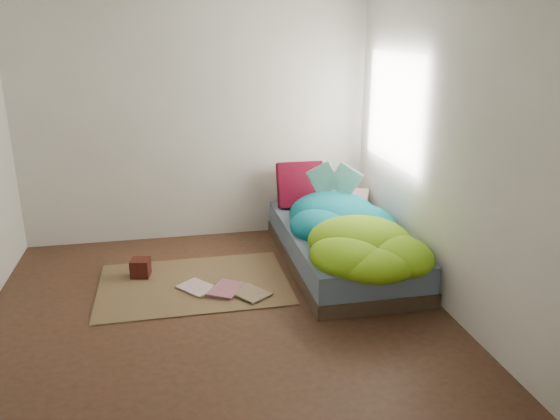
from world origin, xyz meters
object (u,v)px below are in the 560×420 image
(bed, at_px, (341,247))
(floor_book_a, at_px, (187,293))
(wooden_box, at_px, (141,268))
(pillow_magenta, at_px, (300,185))
(open_book, at_px, (334,170))
(floor_book_b, at_px, (213,287))

(bed, relative_size, floor_book_a, 6.57)
(wooden_box, bearing_deg, pillow_magenta, 23.13)
(open_book, bearing_deg, bed, -70.50)
(floor_book_b, bearing_deg, floor_book_a, -137.44)
(bed, bearing_deg, pillow_magenta, 105.07)
(floor_book_a, height_order, floor_book_b, floor_book_b)
(pillow_magenta, relative_size, open_book, 1.08)
(pillow_magenta, relative_size, floor_book_a, 1.52)
(pillow_magenta, relative_size, floor_book_b, 1.48)
(pillow_magenta, distance_m, wooden_box, 1.82)
(floor_book_a, bearing_deg, floor_book_b, -26.80)
(open_book, height_order, floor_book_b, open_book)
(wooden_box, distance_m, floor_book_a, 0.58)
(pillow_magenta, height_order, floor_book_b, pillow_magenta)
(pillow_magenta, height_order, floor_book_a, pillow_magenta)
(wooden_box, bearing_deg, open_book, 9.26)
(pillow_magenta, distance_m, floor_book_b, 1.58)
(bed, height_order, floor_book_b, bed)
(floor_book_a, bearing_deg, bed, -24.93)
(floor_book_b, bearing_deg, wooden_box, 177.51)
(open_book, distance_m, wooden_box, 2.01)
(pillow_magenta, height_order, wooden_box, pillow_magenta)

